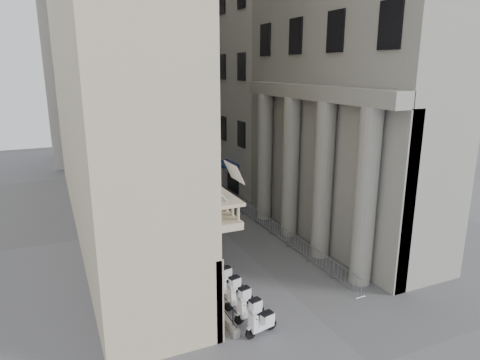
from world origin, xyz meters
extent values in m
cube|color=#B8B5AE|center=(0.00, 48.00, 15.00)|extent=(22.00, 10.00, 30.00)
cylinder|color=white|center=(-4.99, 26.75, 1.09)|extent=(0.06, 0.06, 2.18)
cylinder|color=white|center=(-2.21, 26.75, 1.09)|extent=(0.06, 0.06, 2.18)
cylinder|color=white|center=(-4.99, 29.53, 1.09)|extent=(0.06, 0.06, 2.18)
cylinder|color=white|center=(-2.21, 29.53, 1.09)|extent=(0.06, 0.06, 2.18)
cube|color=white|center=(-3.60, 28.14, 2.23)|extent=(2.98, 2.98, 0.12)
cone|color=white|center=(-3.60, 28.14, 2.73)|extent=(3.97, 3.97, 0.99)
cylinder|color=gray|center=(-4.20, 19.89, 3.66)|extent=(0.16, 0.16, 7.32)
cylinder|color=gray|center=(-3.13, 19.63, 7.32)|extent=(2.16, 0.64, 0.12)
cube|color=gray|center=(-2.16, 19.39, 7.27)|extent=(0.49, 0.30, 0.14)
cube|color=black|center=(-4.20, 19.54, 0.95)|extent=(0.58, 0.93, 1.91)
cube|color=#19E54C|center=(-4.06, 19.60, 1.16)|extent=(0.29, 0.65, 1.06)
imported|color=#0D1434|center=(1.91, 20.96, 0.79)|extent=(0.66, 0.53, 1.58)
imported|color=black|center=(1.04, 28.78, 0.96)|extent=(1.01, 0.83, 1.91)
imported|color=black|center=(-0.79, 32.37, 1.02)|extent=(1.18, 1.02, 2.03)
camera|label=1|loc=(-11.12, -11.50, 11.93)|focal=32.00mm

